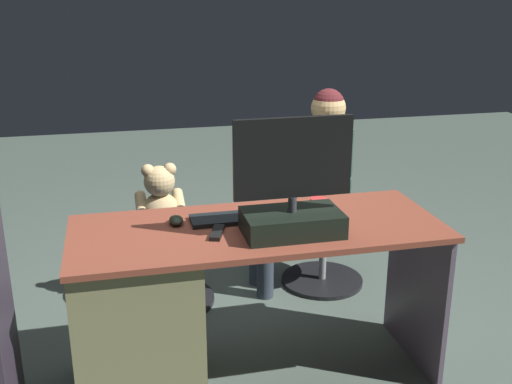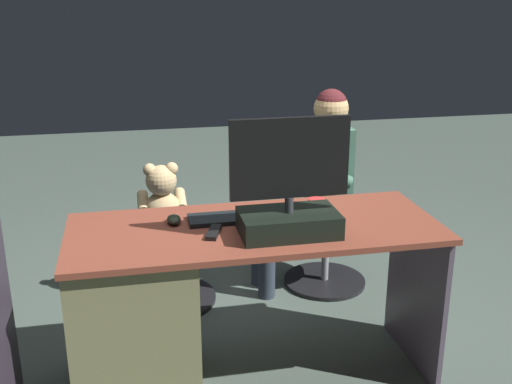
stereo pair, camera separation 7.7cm
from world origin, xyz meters
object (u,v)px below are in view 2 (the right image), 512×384
Objects in this scene: teddy_bear at (162,199)px; person at (315,175)px; computer_mouse at (174,219)px; tv_remote at (214,232)px; desk at (159,309)px; monitor at (289,203)px; visitor_chair at (326,243)px; office_chair_teddy at (165,261)px; keyboard at (236,218)px; cup at (316,209)px.

teddy_bear is 0.88m from person.
tv_remote is (-0.15, 0.16, -0.01)m from computer_mouse.
desk is 0.74m from monitor.
office_chair_teddy is at bearing 1.84° from visitor_chair.
monitor reaches higher than keyboard.
person reaches higher than desk.
desk is at bearing 39.44° from visitor_chair.
desk is 1.31m from person.
monitor is 0.52m from computer_mouse.
office_chair_teddy is at bearing -88.92° from computer_mouse.
tv_remote is 1.31m from visitor_chair.
cup is 0.08× the size of person.
monitor is at bearing 154.82° from computer_mouse.
person is at bearing -112.99° from monitor.
computer_mouse is at bearing 38.33° from visitor_chair.
cup is (-0.62, 0.07, 0.03)m from computer_mouse.
monitor reaches higher than person.
cup reaches higher than office_chair_teddy.
cup is 0.18× the size of visitor_chair.
desk is at bearing -11.73° from monitor.
office_chair_teddy is at bearing -61.19° from tv_remote.
cup is 0.16× the size of office_chair_teddy.
visitor_chair is (-0.33, -0.82, -0.54)m from cup.
visitor_chair is (-0.68, -0.76, -0.50)m from keyboard.
visitor_chair is (-0.49, -0.97, -0.63)m from monitor.
teddy_bear is (0.47, -0.95, -0.27)m from monitor.
teddy_bear is (0.01, -0.73, -0.16)m from computer_mouse.
desk is 3.25× the size of monitor.
person is at bearing 1.84° from visitor_chair.
teddy_bear reaches higher than keyboard.
desk is 1.35m from visitor_chair.
monitor is 0.30m from keyboard.
visitor_chair is at bearing -111.83° from cup.
monitor is 0.87× the size of office_chair_teddy.
computer_mouse is at bearing -5.99° from cup.
visitor_chair is 0.42× the size of person.
office_chair_teddy is at bearing -63.26° from monitor.
monitor is 0.24m from cup.
person is (-0.24, -0.81, -0.10)m from cup.
computer_mouse is 0.08× the size of person.
keyboard reaches higher than tv_remote.
keyboard is 0.81m from teddy_bear.
keyboard is 0.97m from person.
monitor is 1.23m from office_chair_teddy.
person reaches higher than visitor_chair.
cup is 1.15m from office_chair_teddy.
desk is 1.34× the size of person.
teddy_bear is (0.29, -0.74, -0.15)m from keyboard.
person is at bearing -178.16° from office_chair_teddy.
computer_mouse is 0.25× the size of teddy_bear.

